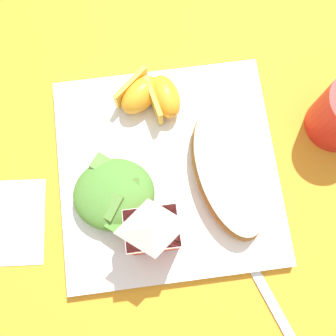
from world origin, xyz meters
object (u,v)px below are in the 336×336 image
cheesy_pizza_bread (228,174)px  orange_wedge_middle (139,94)px  milk_carton (153,231)px  metal_fork (282,321)px  paper_napkin (2,223)px  white_plate (168,171)px  green_salad_pile (114,194)px  orange_wedge_front (164,97)px

cheesy_pizza_bread → orange_wedge_middle: (0.10, -0.12, 0.00)m
milk_carton → metal_fork: size_ratio=0.60×
paper_napkin → metal_fork: 0.37m
white_plate → metal_fork: bearing=119.4°
green_salad_pile → white_plate: bearing=-159.2°
milk_carton → metal_fork: 0.20m
cheesy_pizza_bread → green_salad_pile: 0.14m
orange_wedge_middle → orange_wedge_front: bearing=165.1°
paper_napkin → metal_fork: bearing=154.0°
green_salad_pile → metal_fork: bearing=136.4°
orange_wedge_front → metal_fork: 0.31m
orange_wedge_front → orange_wedge_middle: (0.03, -0.01, 0.00)m
cheesy_pizza_bread → green_salad_pile: (0.14, 0.01, 0.00)m
white_plate → cheesy_pizza_bread: cheesy_pizza_bread is taller
green_salad_pile → milk_carton: size_ratio=0.97×
paper_napkin → white_plate: bearing=-170.2°
cheesy_pizza_bread → metal_fork: bearing=102.6°
cheesy_pizza_bread → milk_carton: (0.10, 0.06, 0.04)m
cheesy_pizza_bread → metal_fork: cheesy_pizza_bread is taller
green_salad_pile → orange_wedge_middle: 0.13m
metal_fork → cheesy_pizza_bread: bearing=-77.4°
metal_fork → orange_wedge_middle: bearing=-65.4°
green_salad_pile → milk_carton: bearing=128.8°
white_plate → paper_napkin: white_plate is taller
paper_napkin → metal_fork: (-0.33, 0.16, 0.00)m
white_plate → orange_wedge_middle: bearing=-76.1°
paper_napkin → cheesy_pizza_bread: bearing=-176.4°
milk_carton → paper_napkin: size_ratio=1.00×
orange_wedge_front → paper_napkin: size_ratio=0.60×
orange_wedge_middle → paper_napkin: 0.24m
milk_carton → metal_fork: bearing=139.1°
metal_fork → paper_napkin: bearing=-26.0°
milk_carton → metal_fork: milk_carton is taller
orange_wedge_front → orange_wedge_middle: size_ratio=0.96×
orange_wedge_middle → paper_napkin: size_ratio=0.63×
white_plate → milk_carton: 0.11m
white_plate → orange_wedge_front: size_ratio=4.21×
green_salad_pile → metal_fork: (-0.18, 0.17, -0.03)m
white_plate → green_salad_pile: size_ratio=2.64×
orange_wedge_front → metal_fork: (-0.11, 0.29, -0.03)m
cheesy_pizza_bread → milk_carton: size_ratio=1.64×
milk_carton → paper_napkin: 0.21m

